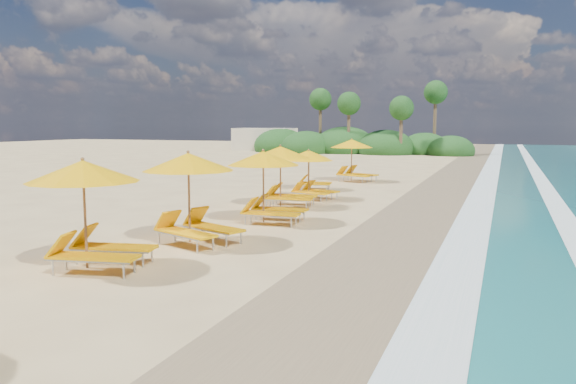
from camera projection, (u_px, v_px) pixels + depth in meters
ground at (288, 229)px, 17.87m from camera, size 160.00×160.00×0.00m
wet_sand at (413, 238)px, 16.42m from camera, size 4.00×160.00×0.01m
surf_foam at (511, 244)px, 15.44m from camera, size 4.00×160.00×0.01m
station_2 at (93, 207)px, 12.83m from camera, size 3.19×3.06×2.62m
station_3 at (193, 192)px, 15.56m from camera, size 3.39×3.33×2.63m
station_4 at (269, 182)px, 18.88m from camera, size 2.81×2.62×2.52m
station_5 at (285, 172)px, 22.55m from camera, size 2.95×2.79×2.53m
station_6 at (312, 172)px, 24.78m from camera, size 2.76×2.68×2.22m
station_7 at (311, 167)px, 28.37m from camera, size 2.51×2.41×2.09m
station_8 at (354, 157)px, 32.42m from camera, size 3.23×3.16×2.53m
treeline at (352, 144)px, 63.40m from camera, size 25.80×8.80×9.74m
beach_building at (265, 139)px, 70.02m from camera, size 7.00×5.00×2.80m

